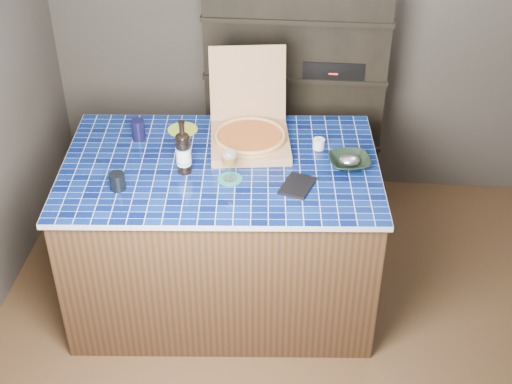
# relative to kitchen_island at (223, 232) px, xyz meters

# --- Properties ---
(room) EXTENTS (3.50, 3.50, 3.50)m
(room) POSITION_rel_kitchen_island_xyz_m (0.37, -0.39, 0.76)
(room) COLOR #503322
(room) RESTS_ON ground
(shelving_unit) EXTENTS (1.20, 0.41, 1.80)m
(shelving_unit) POSITION_rel_kitchen_island_xyz_m (0.38, 1.14, 0.42)
(shelving_unit) COLOR black
(shelving_unit) RESTS_ON floor
(kitchen_island) EXTENTS (1.86, 1.26, 0.97)m
(kitchen_island) POSITION_rel_kitchen_island_xyz_m (0.00, 0.00, 0.00)
(kitchen_island) COLOR #4A2B1D
(kitchen_island) RESTS_ON floor
(pizza_box) EXTENTS (0.52, 0.61, 0.49)m
(pizza_box) POSITION_rel_kitchen_island_xyz_m (0.14, 0.23, 0.56)
(pizza_box) COLOR #A17653
(pizza_box) RESTS_ON kitchen_island
(mead_bottle) EXTENTS (0.08, 0.08, 0.32)m
(mead_bottle) POSITION_rel_kitchen_island_xyz_m (-0.19, -0.09, 0.61)
(mead_bottle) COLOR black
(mead_bottle) RESTS_ON kitchen_island
(teal_trivet) EXTENTS (0.14, 0.14, 0.01)m
(teal_trivet) POSITION_rel_kitchen_island_xyz_m (0.07, -0.15, 0.49)
(teal_trivet) COLOR #167668
(teal_trivet) RESTS_ON kitchen_island
(wine_glass) EXTENTS (0.08, 0.08, 0.19)m
(wine_glass) POSITION_rel_kitchen_island_xyz_m (0.07, -0.15, 0.62)
(wine_glass) COLOR white
(wine_glass) RESTS_ON teal_trivet
(tumbler) EXTENTS (0.08, 0.08, 0.09)m
(tumbler) POSITION_rel_kitchen_island_xyz_m (-0.51, -0.29, 0.53)
(tumbler) COLOR black
(tumbler) RESTS_ON kitchen_island
(dvd_case) EXTENTS (0.21, 0.25, 0.02)m
(dvd_case) POSITION_rel_kitchen_island_xyz_m (0.44, -0.19, 0.49)
(dvd_case) COLOR black
(dvd_case) RESTS_ON kitchen_island
(bowl) EXTENTS (0.27, 0.27, 0.06)m
(bowl) POSITION_rel_kitchen_island_xyz_m (0.72, 0.04, 0.51)
(bowl) COLOR black
(bowl) RESTS_ON kitchen_island
(foil_contents) EXTENTS (0.12, 0.10, 0.05)m
(foil_contents) POSITION_rel_kitchen_island_xyz_m (0.72, 0.04, 0.53)
(foil_contents) COLOR #B0AEB9
(foil_contents) RESTS_ON bowl
(white_jar) EXTENTS (0.07, 0.07, 0.06)m
(white_jar) POSITION_rel_kitchen_island_xyz_m (0.54, 0.22, 0.52)
(white_jar) COLOR silver
(white_jar) RESTS_ON kitchen_island
(navy_cup) EXTENTS (0.08, 0.08, 0.12)m
(navy_cup) POSITION_rel_kitchen_island_xyz_m (-0.52, 0.23, 0.55)
(navy_cup) COLOR black
(navy_cup) RESTS_ON kitchen_island
(green_trivet) EXTENTS (0.18, 0.18, 0.01)m
(green_trivet) POSITION_rel_kitchen_island_xyz_m (-0.28, 0.36, 0.49)
(green_trivet) COLOR #A9CC2B
(green_trivet) RESTS_ON kitchen_island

